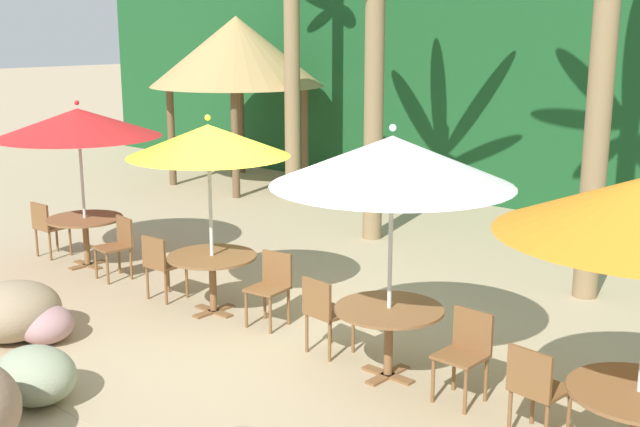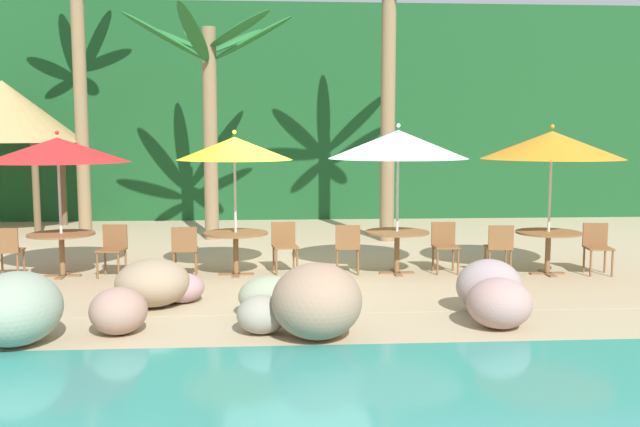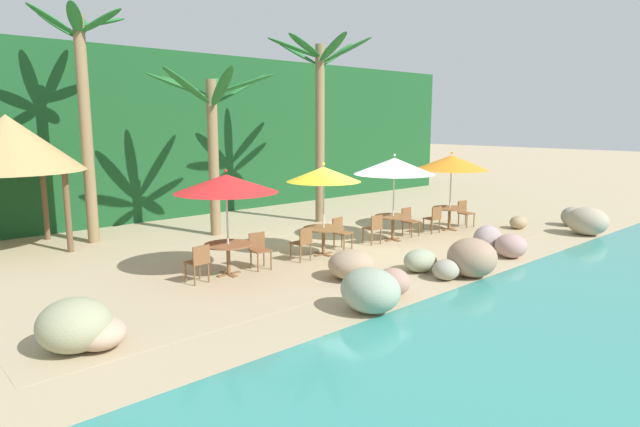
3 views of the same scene
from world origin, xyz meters
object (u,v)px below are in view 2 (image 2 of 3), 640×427
Objects in this scene: chair_red_seaward at (113,246)px; palm_tree_nearest at (79,55)px; palm_tree_second at (209,81)px; palapa_hut at (3,112)px; umbrella_red at (58,150)px; umbrella_orange at (552,145)px; chair_yellow_seaward at (284,243)px; palm_tree_third at (388,42)px; dining_table_red at (62,241)px; umbrella_yellow at (234,149)px; umbrella_white at (398,144)px; chair_orange_inland at (499,245)px; dining_table_yellow at (236,240)px; chair_yellow_inland at (185,247)px; chair_red_inland at (7,249)px; chair_orange_seaward at (597,244)px; dining_table_orange at (548,239)px; chair_white_seaward at (445,243)px; chair_white_inland at (348,245)px; dining_table_white at (397,239)px.

palm_tree_nearest is (-1.95, 5.60, 3.78)m from chair_red_seaward.
palapa_hut is (-5.18, 1.74, -0.65)m from palm_tree_second.
umbrella_orange is (8.26, -0.34, 0.08)m from umbrella_red.
palm_tree_third is at bearing 55.94° from chair_yellow_seaward.
dining_table_red is at bearing 178.67° from chair_red_seaward.
umbrella_yellow is 0.96× the size of umbrella_white.
umbrella_yellow is at bearing -44.83° from palapa_hut.
chair_orange_inland is at bearing -2.73° from umbrella_red.
dining_table_yellow is 1.26× the size of chair_yellow_inland.
umbrella_orange is at bearing -2.50° from chair_red_seaward.
palm_tree_third is (6.95, 3.76, 3.89)m from chair_red_inland.
dining_table_red is 1.26× the size of chair_orange_seaward.
chair_yellow_inland is 1.00× the size of chair_orange_inland.
chair_orange_seaward is at bearing -1.23° from chair_red_inland.
dining_table_red is at bearing 177.27° from chair_orange_inland.
chair_orange_inland is (4.48, -0.29, -1.64)m from umbrella_yellow.
chair_yellow_inland is at bearing -5.82° from dining_table_red.
umbrella_yellow is 5.56m from dining_table_orange.
chair_red_seaward is 0.34× the size of umbrella_orange.
palm_tree_third is at bearing 96.67° from chair_white_seaward.
umbrella_yellow is 2.84× the size of chair_yellow_inland.
chair_red_inland is 0.13× the size of palm_tree_nearest.
chair_red_seaward is at bearing 178.24° from chair_white_inland.
umbrella_yellow is at bearing -54.59° from palm_tree_nearest.
umbrella_yellow is 2.24× the size of dining_table_orange.
palm_tree_nearest reaches higher than chair_yellow_inland.
chair_white_inland is 0.79× the size of dining_table_orange.
umbrella_yellow is at bearing -90.00° from dining_table_yellow.
chair_red_seaward is 7.03m from palm_tree_nearest.
umbrella_orange reaches higher than chair_orange_inland.
chair_white_seaward is 6.79m from palm_tree_second.
chair_yellow_seaward is 0.13× the size of palm_tree_nearest.
umbrella_red is 6.66m from palapa_hut.
umbrella_red is at bearing 174.18° from chair_yellow_inland.
palapa_hut is (-6.79, 5.73, 2.42)m from chair_yellow_seaward.
palapa_hut is at bearing 135.17° from umbrella_yellow.
chair_white_inland is at bearing -14.68° from chair_yellow_seaward.
palm_tree_second is at bearing -24.20° from palm_tree_nearest.
chair_yellow_seaward is 0.17× the size of palm_tree_second.
umbrella_white is at bearing -50.21° from palm_tree_second.
palm_tree_second is (3.23, -1.45, -0.71)m from palm_tree_nearest.
palm_tree_second is at bearing 172.71° from palm_tree_third.
dining_table_white is at bearing 1.20° from chair_white_inland.
chair_orange_seaward is 1.71m from chair_orange_inland.
umbrella_white is 1.91m from chair_white_seaward.
palm_tree_second is at bearing 129.79° from dining_table_white.
palm_tree_nearest is at bearing 125.41° from umbrella_yellow.
chair_red_inland is 0.79× the size of dining_table_orange.
umbrella_red is 2.92m from umbrella_yellow.
dining_table_orange is (2.58, -0.22, -1.61)m from umbrella_white.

